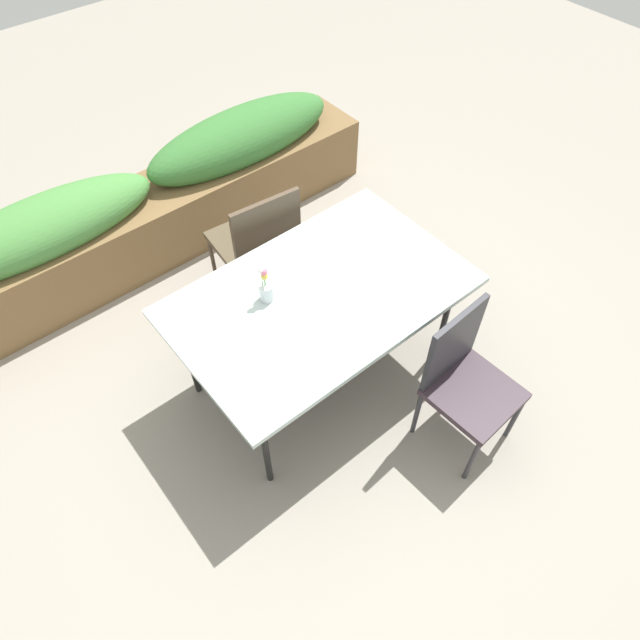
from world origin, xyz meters
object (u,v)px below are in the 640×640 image
(dining_table, at_px, (320,299))
(planter_box, at_px, (157,204))
(chair_near_right, at_px, (465,377))
(flower_vase, at_px, (266,288))
(chair_far_side, at_px, (258,240))

(dining_table, relative_size, planter_box, 0.46)
(chair_near_right, bearing_deg, flower_vase, -60.16)
(dining_table, xyz_separation_m, chair_far_side, (0.12, 0.77, -0.20))
(flower_vase, height_order, planter_box, flower_vase)
(chair_far_side, height_order, chair_near_right, chair_far_side)
(chair_near_right, distance_m, planter_box, 2.48)
(chair_near_right, xyz_separation_m, planter_box, (-0.50, 2.42, -0.12))
(chair_far_side, bearing_deg, chair_near_right, -75.61)
(chair_near_right, height_order, flower_vase, flower_vase)
(chair_far_side, distance_m, flower_vase, 0.78)
(dining_table, xyz_separation_m, chair_near_right, (0.35, -0.77, -0.20))
(dining_table, height_order, chair_far_side, chair_far_side)
(flower_vase, distance_m, planter_box, 1.56)
(chair_near_right, xyz_separation_m, flower_vase, (-0.59, 0.93, 0.32))
(dining_table, distance_m, flower_vase, 0.31)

